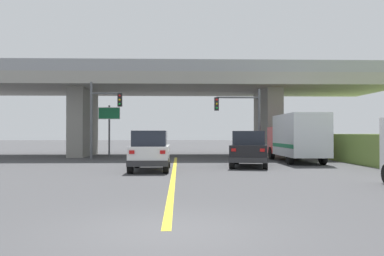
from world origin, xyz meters
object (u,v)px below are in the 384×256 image
object	(u,v)px
traffic_signal_farside	(101,112)
suv_lead	(150,151)
highway_sign	(109,119)
suv_crossing	(250,149)
traffic_signal_nearside	(243,114)
box_truck	(297,137)

from	to	relation	value
traffic_signal_farside	suv_lead	bearing A→B (deg)	-65.08
highway_sign	suv_lead	bearing A→B (deg)	-71.26
suv_lead	highway_sign	size ratio (longest dim) A/B	1.03
traffic_signal_farside	suv_crossing	bearing A→B (deg)	-34.40
suv_crossing	traffic_signal_nearside	xyz separation A→B (m)	(0.64, 6.47, 2.28)
highway_sign	traffic_signal_farside	bearing A→B (deg)	-90.07
box_truck	highway_sign	distance (m)	14.86
traffic_signal_nearside	traffic_signal_farside	bearing A→B (deg)	179.33
suv_crossing	highway_sign	size ratio (longest dim) A/B	1.20
suv_lead	box_truck	xyz separation A→B (m)	(9.19, 5.86, 0.63)
traffic_signal_farside	traffic_signal_nearside	bearing A→B (deg)	-0.67
suv_crossing	box_truck	xyz separation A→B (m)	(3.72, 3.51, 0.62)
suv_lead	traffic_signal_farside	distance (m)	10.16
traffic_signal_nearside	highway_sign	xyz separation A→B (m)	(-10.26, 3.42, -0.23)
suv_lead	traffic_signal_nearside	world-z (taller)	traffic_signal_nearside
traffic_signal_nearside	suv_crossing	bearing A→B (deg)	-95.66
suv_lead	traffic_signal_nearside	size ratio (longest dim) A/B	0.83
suv_crossing	traffic_signal_nearside	size ratio (longest dim) A/B	0.97
traffic_signal_farside	highway_sign	distance (m)	3.32
suv_crossing	traffic_signal_farside	distance (m)	11.92
suv_lead	suv_crossing	distance (m)	5.95
suv_lead	box_truck	distance (m)	10.92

